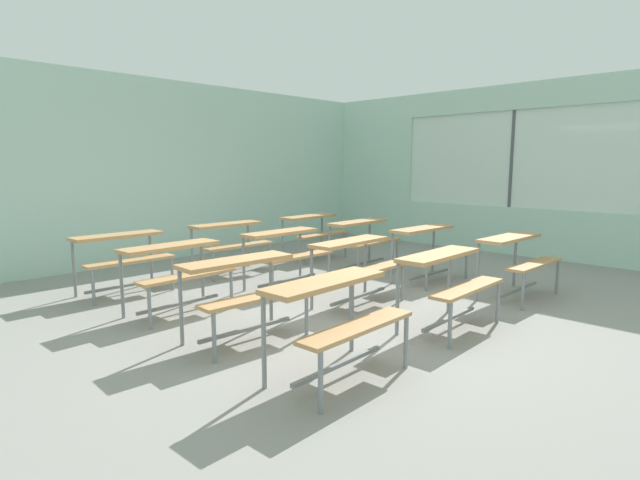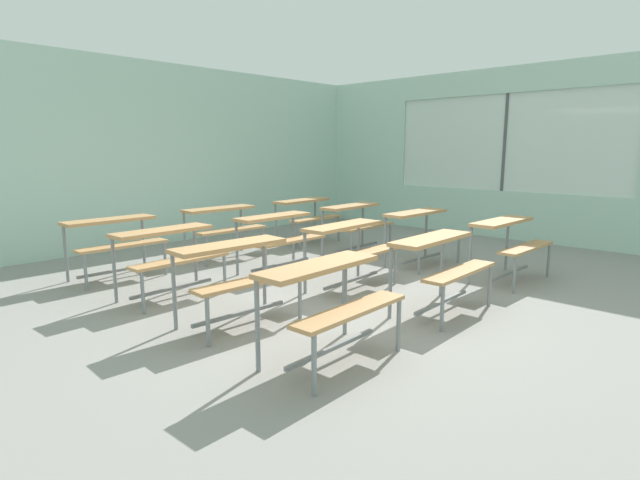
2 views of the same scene
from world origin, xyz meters
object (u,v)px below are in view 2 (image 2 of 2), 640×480
(desk_bench_r0c2, at_px, (510,235))
(desk_bench_r1c0, at_px, (237,264))
(desk_bench_r0c0, at_px, (329,289))
(desk_bench_r1c2, at_px, (422,225))
(desk_bench_r2c1, at_px, (279,229))
(desk_bench_r3c2, at_px, (307,210))
(desk_bench_r2c0, at_px, (169,246))
(desk_bench_r1c1, at_px, (350,240))
(desk_bench_r2c2, at_px, (356,217))
(desk_bench_r3c1, at_px, (223,220))
(desk_bench_r0c1, at_px, (441,256))
(desk_bench_r3c0, at_px, (114,234))

(desk_bench_r0c2, bearing_deg, desk_bench_r1c0, 161.17)
(desk_bench_r0c0, bearing_deg, desk_bench_r0c2, -1.86)
(desk_bench_r1c2, height_order, desk_bench_r2c1, same)
(desk_bench_r0c2, xyz_separation_m, desk_bench_r1c2, (-0.00, 1.23, 0.00))
(desk_bench_r0c0, height_order, desk_bench_r3c2, same)
(desk_bench_r0c0, distance_m, desk_bench_r2c0, 2.37)
(desk_bench_r1c0, bearing_deg, desk_bench_r1c1, 3.29)
(desk_bench_r1c0, relative_size, desk_bench_r2c0, 1.01)
(desk_bench_r1c1, distance_m, desk_bench_r2c2, 2.00)
(desk_bench_r0c2, xyz_separation_m, desk_bench_r3c1, (-1.61, 3.61, 0.00))
(desk_bench_r0c0, bearing_deg, desk_bench_r3c2, 45.25)
(desk_bench_r0c1, xyz_separation_m, desk_bench_r3c0, (-1.62, 3.61, 0.00))
(desk_bench_r1c1, bearing_deg, desk_bench_r2c0, 140.76)
(desk_bench_r0c1, xyz_separation_m, desk_bench_r2c1, (0.01, 2.38, 0.00))
(desk_bench_r1c1, bearing_deg, desk_bench_r0c0, -147.22)
(desk_bench_r2c2, distance_m, desk_bench_r3c2, 1.16)
(desk_bench_r2c0, bearing_deg, desk_bench_r2c1, -2.40)
(desk_bench_r2c0, bearing_deg, desk_bench_r3c1, 35.38)
(desk_bench_r3c2, bearing_deg, desk_bench_r1c2, -94.40)
(desk_bench_r0c1, height_order, desk_bench_r1c1, same)
(desk_bench_r0c1, xyz_separation_m, desk_bench_r1c2, (1.63, 1.23, 0.00))
(desk_bench_r1c0, relative_size, desk_bench_r3c2, 1.00)
(desk_bench_r1c1, relative_size, desk_bench_r1c2, 1.01)
(desk_bench_r0c2, height_order, desk_bench_r2c1, same)
(desk_bench_r0c0, distance_m, desk_bench_r2c1, 2.87)
(desk_bench_r3c2, bearing_deg, desk_bench_r3c0, 176.38)
(desk_bench_r0c0, height_order, desk_bench_r0c2, same)
(desk_bench_r3c0, relative_size, desk_bench_r3c1, 0.99)
(desk_bench_r2c1, bearing_deg, desk_bench_r3c0, 142.13)
(desk_bench_r1c0, height_order, desk_bench_r3c2, same)
(desk_bench_r2c1, height_order, desk_bench_r3c2, same)
(desk_bench_r3c1, bearing_deg, desk_bench_r1c2, -54.52)
(desk_bench_r0c2, bearing_deg, desk_bench_r0c0, -179.00)
(desk_bench_r2c1, relative_size, desk_bench_r2c2, 0.99)
(desk_bench_r3c0, relative_size, desk_bench_r3c2, 0.98)
(desk_bench_r1c1, xyz_separation_m, desk_bench_r3c1, (-0.02, 2.43, 0.00))
(desk_bench_r3c1, bearing_deg, desk_bench_r1c0, -122.09)
(desk_bench_r1c0, distance_m, desk_bench_r2c2, 3.44)
(desk_bench_r1c2, xyz_separation_m, desk_bench_r2c2, (-0.01, 1.17, 0.00))
(desk_bench_r0c2, xyz_separation_m, desk_bench_r3c2, (0.07, 3.56, 0.00))
(desk_bench_r2c1, xyz_separation_m, desk_bench_r3c1, (0.01, 1.24, 0.00))
(desk_bench_r3c0, distance_m, desk_bench_r3c1, 1.64)
(desk_bench_r0c2, distance_m, desk_bench_r1c1, 1.99)
(desk_bench_r1c2, distance_m, desk_bench_r3c2, 2.32)
(desk_bench_r0c0, height_order, desk_bench_r0c1, same)
(desk_bench_r3c2, bearing_deg, desk_bench_r0c0, -135.74)
(desk_bench_r1c1, height_order, desk_bench_r3c1, same)
(desk_bench_r0c0, bearing_deg, desk_bench_r1c2, 19.00)
(desk_bench_r3c2, bearing_deg, desk_bench_r3c1, 175.41)
(desk_bench_r1c1, bearing_deg, desk_bench_r2c1, 88.59)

